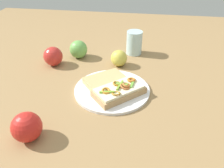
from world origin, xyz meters
name	(u,v)px	position (x,y,z in m)	size (l,w,h in m)	color
ground_plane	(112,91)	(0.00, 0.00, 0.00)	(2.00, 2.00, 0.00)	#97754A
plate	(112,90)	(0.00, 0.00, 0.01)	(0.27, 0.27, 0.01)	white
sandwich	(119,91)	(0.03, -0.03, 0.03)	(0.19, 0.18, 0.04)	tan
bread_slice_side	(106,81)	(-0.03, 0.03, 0.02)	(0.15, 0.10, 0.02)	tan
apple_0	(53,56)	(-0.28, 0.16, 0.04)	(0.08, 0.08, 0.08)	red
apple_1	(119,58)	(0.00, 0.19, 0.03)	(0.07, 0.07, 0.07)	gold
apple_2	(78,49)	(-0.19, 0.24, 0.04)	(0.08, 0.08, 0.08)	#68AA4E
apple_3	(27,127)	(-0.19, -0.26, 0.04)	(0.08, 0.08, 0.08)	red
drinking_glass	(134,43)	(0.06, 0.33, 0.05)	(0.07, 0.07, 0.11)	silver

